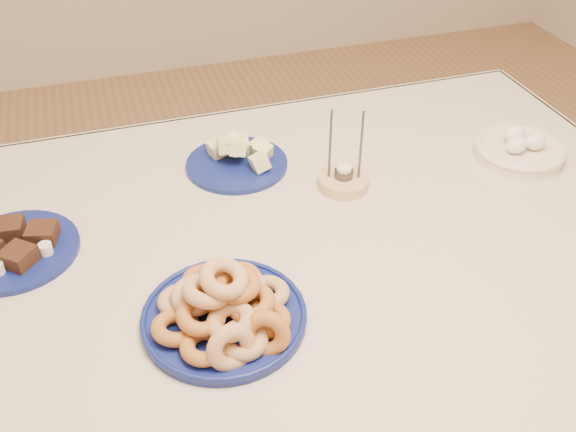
# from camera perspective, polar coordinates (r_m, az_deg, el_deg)

# --- Properties ---
(dining_table) EXTENTS (1.71, 1.11, 0.75)m
(dining_table) POSITION_cam_1_polar(r_m,az_deg,el_deg) (1.33, -0.66, -5.76)
(dining_table) COLOR brown
(dining_table) RESTS_ON ground
(donut_platter) EXTENTS (0.30, 0.30, 0.13)m
(donut_platter) POSITION_cam_1_polar(r_m,az_deg,el_deg) (1.09, -5.63, -8.30)
(donut_platter) COLOR navy
(donut_platter) RESTS_ON dining_table
(melon_plate) EXTENTS (0.28, 0.28, 0.08)m
(melon_plate) POSITION_cam_1_polar(r_m,az_deg,el_deg) (1.48, -4.47, 5.33)
(melon_plate) COLOR navy
(melon_plate) RESTS_ON dining_table
(brownie_plate) EXTENTS (0.32, 0.32, 0.04)m
(brownie_plate) POSITION_cam_1_polar(r_m,az_deg,el_deg) (1.34, -23.19, -2.63)
(brownie_plate) COLOR navy
(brownie_plate) RESTS_ON dining_table
(candle_holder) EXTENTS (0.15, 0.15, 0.19)m
(candle_holder) POSITION_cam_1_polar(r_m,az_deg,el_deg) (1.41, 4.94, 3.22)
(candle_holder) COLOR tan
(candle_holder) RESTS_ON dining_table
(egg_bowl) EXTENTS (0.25, 0.25, 0.07)m
(egg_bowl) POSITION_cam_1_polar(r_m,az_deg,el_deg) (1.60, 19.87, 5.62)
(egg_bowl) COLOR silver
(egg_bowl) RESTS_ON dining_table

